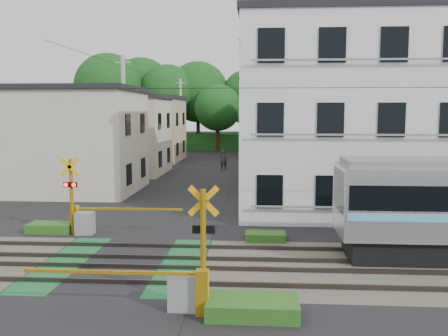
# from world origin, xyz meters

# --- Properties ---
(ground) EXTENTS (120.00, 120.00, 0.00)m
(ground) POSITION_xyz_m (0.00, 0.00, 0.00)
(ground) COLOR black
(track_bed) EXTENTS (120.00, 120.00, 0.14)m
(track_bed) POSITION_xyz_m (0.00, 0.00, 0.04)
(track_bed) COLOR #47423A
(track_bed) RESTS_ON ground
(crossing_signal_near) EXTENTS (4.74, 0.65, 3.09)m
(crossing_signal_near) POSITION_xyz_m (2.59, -3.65, 0.71)
(crossing_signal_near) COLOR #FCB60D
(crossing_signal_near) RESTS_ON ground
(crossing_signal_far) EXTENTS (4.74, 0.65, 3.09)m
(crossing_signal_far) POSITION_xyz_m (-2.59, 3.65, 0.71)
(crossing_signal_far) COLOR #FCB60D
(crossing_signal_far) RESTS_ON ground
(apartment_block) EXTENTS (10.20, 8.36, 9.30)m
(apartment_block) POSITION_xyz_m (8.50, 9.49, 4.66)
(apartment_block) COLOR white
(apartment_block) RESTS_ON ground
(houses_row) EXTENTS (22.07, 31.35, 6.80)m
(houses_row) POSITION_xyz_m (0.25, 25.92, 3.24)
(houses_row) COLOR beige
(houses_row) RESTS_ON ground
(tree_hill) EXTENTS (40.00, 13.59, 11.92)m
(tree_hill) POSITION_xyz_m (-1.54, 49.08, 6.03)
(tree_hill) COLOR #184918
(tree_hill) RESTS_ON ground
(catenary) EXTENTS (60.00, 5.04, 7.00)m
(catenary) POSITION_xyz_m (6.00, 0.03, 3.70)
(catenary) COLOR #2D2D33
(catenary) RESTS_ON ground
(utility_poles) EXTENTS (7.90, 42.00, 8.00)m
(utility_poles) POSITION_xyz_m (-1.05, 23.01, 4.08)
(utility_poles) COLOR #A5A5A0
(utility_poles) RESTS_ON ground
(pedestrian) EXTENTS (0.64, 0.44, 1.67)m
(pedestrian) POSITION_xyz_m (1.44, 25.65, 0.84)
(pedestrian) COLOR #2B2D36
(pedestrian) RESTS_ON ground
(weed_patches) EXTENTS (10.25, 8.80, 0.40)m
(weed_patches) POSITION_xyz_m (1.76, -0.09, 0.18)
(weed_patches) COLOR #2D5E1E
(weed_patches) RESTS_ON ground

